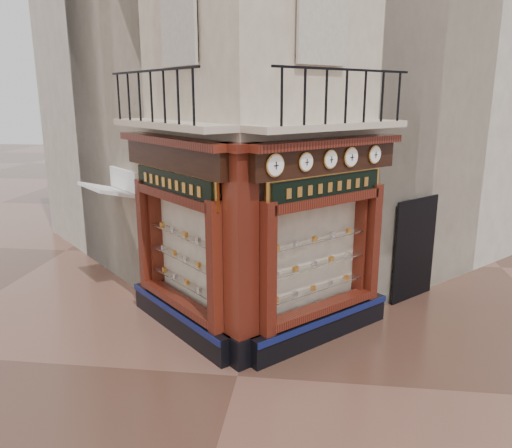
% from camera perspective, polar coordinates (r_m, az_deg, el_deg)
% --- Properties ---
extents(ground, '(80.00, 80.00, 0.00)m').
position_cam_1_polar(ground, '(9.06, -2.13, -16.98)').
color(ground, '#492D22').
rests_on(ground, ground).
extents(main_building, '(11.31, 11.31, 12.00)m').
position_cam_1_polar(main_building, '(13.90, 1.92, 19.70)').
color(main_building, beige).
rests_on(main_building, ground).
extents(neighbour_left, '(11.31, 11.31, 11.00)m').
position_cam_1_polar(neighbour_left, '(16.71, -6.15, 17.02)').
color(neighbour_left, beige).
rests_on(neighbour_left, ground).
extents(neighbour_right, '(11.31, 11.31, 11.00)m').
position_cam_1_polar(neighbour_right, '(16.32, 11.82, 16.87)').
color(neighbour_right, beige).
rests_on(neighbour_right, ground).
extents(shopfront_left, '(2.86, 2.86, 3.98)m').
position_cam_1_polar(shopfront_left, '(9.96, -8.80, -1.72)').
color(shopfront_left, black).
rests_on(shopfront_left, ground).
extents(shopfront_right, '(2.86, 2.86, 3.98)m').
position_cam_1_polar(shopfront_right, '(9.60, 7.59, -2.31)').
color(shopfront_right, black).
rests_on(shopfront_right, ground).
extents(corner_pilaster, '(0.85, 0.85, 3.98)m').
position_cam_1_polar(corner_pilaster, '(8.68, -1.72, -4.20)').
color(corner_pilaster, black).
rests_on(corner_pilaster, ground).
extents(balcony, '(5.94, 2.97, 1.03)m').
position_cam_1_polar(balcony, '(9.22, -0.88, 11.30)').
color(balcony, beige).
rests_on(balcony, ground).
extents(clock_a, '(0.31, 0.31, 0.39)m').
position_cam_1_polar(clock_a, '(8.21, 2.17, 6.72)').
color(clock_a, gold).
rests_on(clock_a, ground).
extents(clock_b, '(0.27, 0.27, 0.33)m').
position_cam_1_polar(clock_b, '(8.66, 5.69, 7.06)').
color(clock_b, gold).
rests_on(clock_b, ground).
extents(clock_c, '(0.28, 0.28, 0.34)m').
position_cam_1_polar(clock_c, '(9.08, 8.47, 7.32)').
color(clock_c, gold).
rests_on(clock_c, ground).
extents(clock_d, '(0.30, 0.30, 0.37)m').
position_cam_1_polar(clock_d, '(9.48, 10.77, 7.52)').
color(clock_d, gold).
rests_on(clock_d, ground).
extents(clock_e, '(0.28, 0.28, 0.35)m').
position_cam_1_polar(clock_e, '(10.00, 13.38, 7.73)').
color(clock_e, gold).
rests_on(clock_e, ground).
extents(awning, '(1.65, 1.65, 0.30)m').
position_cam_1_polar(awning, '(13.05, -15.93, -7.36)').
color(awning, white).
rests_on(awning, ground).
extents(signboard_left, '(2.19, 2.19, 0.59)m').
position_cam_1_polar(signboard_left, '(9.68, -9.46, 4.60)').
color(signboard_left, gold).
rests_on(signboard_left, ground).
extents(signboard_right, '(2.10, 2.10, 0.56)m').
position_cam_1_polar(signboard_right, '(9.29, 8.16, 4.24)').
color(signboard_right, gold).
rests_on(signboard_right, ground).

